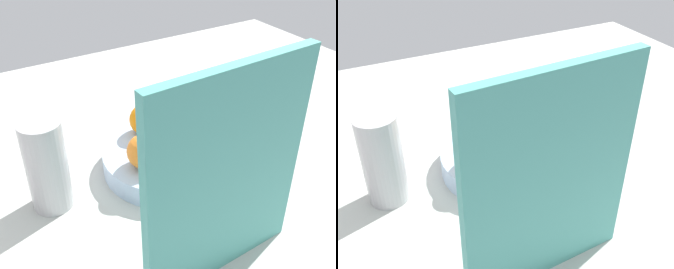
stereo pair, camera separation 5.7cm
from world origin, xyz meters
The scene contains 10 objects.
ground_plane centered at (0.00, 0.00, -1.50)cm, with size 180.00×140.00×3.00cm, color #B5B7B0.
fruit_bowl centered at (-3.26, 0.29, 2.32)cm, with size 27.97×27.97×4.64cm, color #ACC4DF.
orange_front_left centered at (-2.41, -8.21, 8.18)cm, with size 7.09×7.09×7.09cm, color orange.
orange_front_right centered at (3.64, 2.51, 8.18)cm, with size 7.09×7.09×7.09cm, color orange.
orange_center centered at (-3.79, 5.24, 8.18)cm, with size 7.09×7.09×7.09cm, color orange.
orange_back_left centered at (-8.04, -1.66, 8.18)cm, with size 7.09×7.09×7.09cm, color orange.
banana_bunch centered at (-4.81, 3.40, 7.74)cm, with size 17.78×12.42×6.20cm.
cutting_board centered at (3.08, 27.16, 18.00)cm, with size 28.00×1.80×36.00cm, color teal.
thermos_tumbler centered at (21.94, -1.45, 9.36)cm, with size 7.90×7.90×18.71cm, color #B5B2B5.
jar_lid centered at (-29.28, -7.25, 0.83)cm, with size 7.16×7.16×1.67cm, color white.
Camera 1 is at (34.34, 62.16, 55.82)cm, focal length 44.15 mm.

